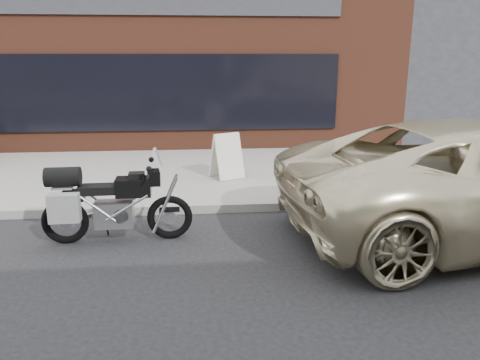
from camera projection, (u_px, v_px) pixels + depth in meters
name	position (u px, v px, depth m)	size (l,w,h in m)	color
ground	(290.00, 352.00, 4.33)	(120.00, 120.00, 0.00)	black
near_sidewalk	(233.00, 168.00, 11.05)	(44.00, 6.00, 0.15)	gray
storefront	(164.00, 67.00, 17.03)	(14.00, 10.07, 4.50)	brown
neighbour_building	(479.00, 46.00, 17.90)	(10.00, 10.00, 6.00)	#28282D
motorcycle	(107.00, 203.00, 6.75)	(2.17, 0.75, 1.37)	black
sandwich_sign	(227.00, 156.00, 9.83)	(0.77, 0.75, 0.94)	silver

